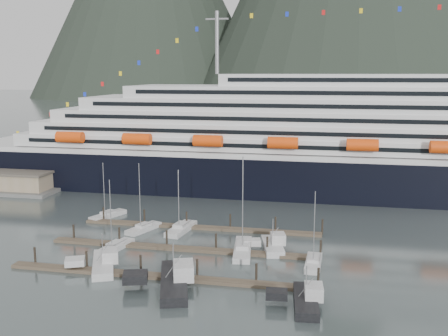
{
  "coord_description": "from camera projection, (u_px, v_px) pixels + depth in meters",
  "views": [
    {
      "loc": [
        20.21,
        -81.4,
        30.56
      ],
      "look_at": [
        -1.29,
        22.0,
        11.35
      ],
      "focal_mm": 42.0,
      "sensor_mm": 36.0,
      "label": 1
    }
  ],
  "objects": [
    {
      "name": "trawler_c",
      "position": [
        173.0,
        280.0,
        75.89
      ],
      "size": [
        11.31,
        14.87,
        7.38
      ],
      "rotation": [
        0.0,
        0.0,
        1.88
      ],
      "color": "black",
      "rests_on": "ground"
    },
    {
      "name": "sailboat_a",
      "position": [
        144.0,
        229.0,
        102.88
      ],
      "size": [
        5.17,
        8.7,
        13.97
      ],
      "rotation": [
        0.0,
        0.0,
        1.22
      ],
      "color": "#B2B2B2",
      "rests_on": "ground"
    },
    {
      "name": "ground",
      "position": [
        205.0,
        258.0,
        87.93
      ],
      "size": [
        1600.0,
        1600.0,
        0.0
      ],
      "primitive_type": "plane",
      "color": "#434E4F",
      "rests_on": "ground"
    },
    {
      "name": "sailboat_h",
      "position": [
        313.0,
        263.0,
        84.13
      ],
      "size": [
        2.64,
        8.4,
        12.87
      ],
      "rotation": [
        0.0,
        0.0,
        1.54
      ],
      "color": "#B2B2B2",
      "rests_on": "ground"
    },
    {
      "name": "trawler_e",
      "position": [
        272.0,
        245.0,
        91.86
      ],
      "size": [
        7.76,
        9.9,
        6.09
      ],
      "rotation": [
        0.0,
        0.0,
        1.81
      ],
      "color": "#B2B2B2",
      "rests_on": "ground"
    },
    {
      "name": "dock_far",
      "position": [
        200.0,
        227.0,
        104.32
      ],
      "size": [
        48.18,
        2.28,
        3.2
      ],
      "color": "#483A2E",
      "rests_on": "ground"
    },
    {
      "name": "sailboat_e",
      "position": [
        108.0,
        216.0,
        112.39
      ],
      "size": [
        5.53,
        9.3,
        12.43
      ],
      "rotation": [
        0.0,
        0.0,
        1.19
      ],
      "color": "#B2B2B2",
      "rests_on": "ground"
    },
    {
      "name": "dock_near",
      "position": [
        158.0,
        276.0,
        79.28
      ],
      "size": [
        48.18,
        2.28,
        3.2
      ],
      "color": "#483A2E",
      "rests_on": "ground"
    },
    {
      "name": "dock_mid",
      "position": [
        182.0,
        248.0,
        91.8
      ],
      "size": [
        48.18,
        2.28,
        3.2
      ],
      "color": "#483A2E",
      "rests_on": "ground"
    },
    {
      "name": "sailboat_d",
      "position": [
        243.0,
        250.0,
        90.51
      ],
      "size": [
        4.36,
        12.27,
        17.45
      ],
      "rotation": [
        0.0,
        0.0,
        1.7
      ],
      "color": "#B2B2B2",
      "rests_on": "ground"
    },
    {
      "name": "sailboat_f",
      "position": [
        181.0,
        229.0,
        102.4
      ],
      "size": [
        4.09,
        10.09,
        12.95
      ],
      "rotation": [
        0.0,
        0.0,
        1.44
      ],
      "color": "#B2B2B2",
      "rests_on": "ground"
    },
    {
      "name": "cruise_ship",
      "position": [
        371.0,
        147.0,
        132.68
      ],
      "size": [
        210.0,
        30.4,
        50.3
      ],
      "color": "black",
      "rests_on": "ground"
    },
    {
      "name": "trawler_a",
      "position": [
        102.0,
        263.0,
        83.08
      ],
      "size": [
        9.52,
        11.66,
        6.2
      ],
      "rotation": [
        0.0,
        0.0,
        1.98
      ],
      "color": "#B2B2B2",
      "rests_on": "ground"
    },
    {
      "name": "trawler_d",
      "position": [
        305.0,
        299.0,
        69.83
      ],
      "size": [
        7.77,
        10.47,
        6.04
      ],
      "rotation": [
        0.0,
        0.0,
        1.67
      ],
      "color": "black",
      "rests_on": "ground"
    },
    {
      "name": "sailboat_b",
      "position": [
        115.0,
        247.0,
        91.9
      ],
      "size": [
        4.21,
        9.22,
        13.05
      ],
      "rotation": [
        0.0,
        0.0,
        1.35
      ],
      "color": "#B2B2B2",
      "rests_on": "ground"
    }
  ]
}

